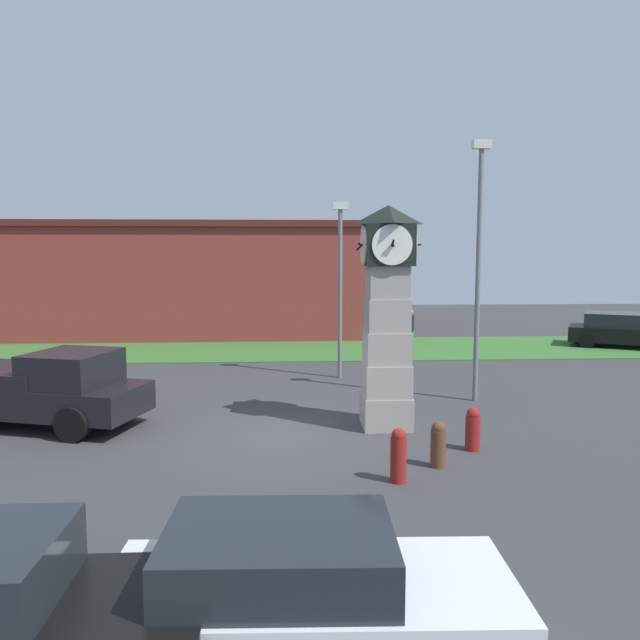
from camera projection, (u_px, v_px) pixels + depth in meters
name	position (u px, v px, depth m)	size (l,w,h in m)	color
ground_plane	(282.00, 435.00, 14.39)	(68.30, 68.30, 0.00)	#38383A
clock_tower	(387.00, 317.00, 14.74)	(1.53, 1.47, 5.28)	#9E998E
bollard_near_tower	(473.00, 429.00, 13.22)	(0.31, 0.31, 0.93)	maroon
bollard_mid_row	(438.00, 444.00, 12.20)	(0.30, 0.30, 0.92)	brown
bollard_far_row	(398.00, 455.00, 11.38)	(0.29, 0.29, 1.01)	maroon
car_by_building	(302.00, 599.00, 6.20)	(4.14, 2.00, 1.53)	silver
car_silver_hatch	(617.00, 330.00, 27.30)	(4.55, 3.62, 1.52)	black
pickup_truck	(42.00, 388.00, 15.01)	(5.32, 3.31, 1.85)	black
pedestrian_by_cars	(410.00, 326.00, 26.63)	(0.46, 0.39, 1.74)	#338C4C
street_lamp_near_road	(479.00, 255.00, 17.20)	(0.50, 0.24, 7.21)	slate
street_lamp_far_side	(340.00, 276.00, 20.49)	(0.50, 0.24, 5.80)	slate
warehouse_blue_far	(176.00, 277.00, 33.90)	(20.50, 11.93, 5.61)	maroon
grass_verge_far	(349.00, 348.00, 26.97)	(40.98, 6.34, 0.04)	#386B2D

